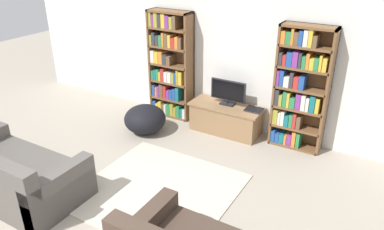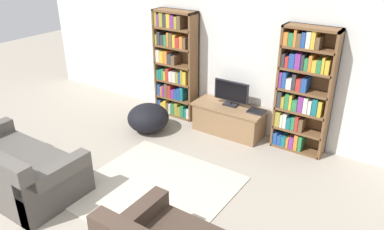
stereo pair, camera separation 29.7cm
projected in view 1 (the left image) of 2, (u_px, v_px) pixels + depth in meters
wall_back at (229, 54)px, 6.29m from camera, size 8.80×0.06×2.60m
bookshelf_left at (170, 66)px, 6.79m from camera, size 0.81×0.30×1.95m
bookshelf_right at (299, 88)px, 5.70m from camera, size 0.81×0.30×1.95m
tv_stand at (226, 118)px, 6.43m from camera, size 1.25×0.51×0.50m
television at (228, 92)px, 6.27m from camera, size 0.62×0.16×0.43m
laptop at (254, 110)px, 6.14m from camera, size 0.28×0.24×0.03m
area_rug at (158, 190)px, 4.99m from camera, size 1.93×1.90×0.02m
couch_left_sectional at (13, 176)px, 4.83m from camera, size 1.86×0.99×0.81m
beanbag_ottoman at (145, 119)px, 6.44m from camera, size 0.72×0.72×0.48m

